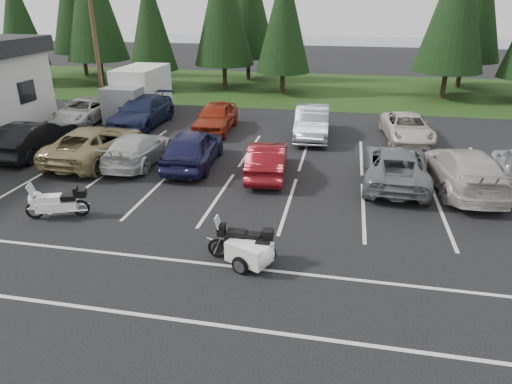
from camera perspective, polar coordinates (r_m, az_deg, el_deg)
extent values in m
plane|color=black|center=(16.57, -7.45, -2.01)|extent=(120.00, 120.00, 0.00)
cube|color=#1A3410|center=(39.11, 3.82, 12.89)|extent=(80.00, 16.00, 0.01)
cube|color=slate|center=(69.51, 10.86, 17.08)|extent=(70.00, 50.00, 0.02)
cylinder|color=#473321|center=(30.25, -19.43, 17.26)|extent=(0.26, 0.26, 9.00)
cube|color=silver|center=(18.30, -5.50, 0.62)|extent=(32.00, 16.00, 0.01)
cylinder|color=#332316|center=(44.88, -26.64, 13.30)|extent=(0.36, 0.36, 2.16)
cone|color=black|center=(44.51, -27.68, 18.73)|extent=(3.96, 3.96, 7.65)
cylinder|color=#332316|center=(42.87, -18.81, 14.54)|extent=(0.36, 0.36, 2.78)
cylinder|color=#332316|center=(39.24, -12.53, 14.00)|extent=(0.36, 0.36, 2.11)
cone|color=black|center=(38.82, -13.10, 20.15)|extent=(3.87, 3.87, 7.48)
cylinder|color=#332316|center=(38.80, -3.94, 14.75)|extent=(0.36, 0.36, 2.62)
cone|color=black|center=(38.38, -4.17, 22.50)|extent=(4.80, 4.80, 9.27)
cylinder|color=#332316|center=(36.57, 3.35, 13.96)|extent=(0.36, 0.36, 2.26)
cone|color=black|center=(36.12, 3.53, 21.04)|extent=(4.14, 4.14, 7.99)
cylinder|color=#332316|center=(37.35, 22.51, 12.82)|extent=(0.36, 0.36, 2.69)
cone|color=black|center=(36.92, 23.86, 21.00)|extent=(4.93, 4.93, 9.52)
cylinder|color=#332316|center=(48.47, -20.64, 15.25)|extent=(0.36, 0.36, 2.88)
cylinder|color=#332316|center=(42.99, -0.96, 15.70)|extent=(0.36, 0.36, 2.71)
cylinder|color=#332316|center=(42.29, 24.18, 13.82)|extent=(0.36, 0.36, 3.00)
imported|color=black|center=(24.28, -25.95, 6.08)|extent=(1.73, 4.90, 1.61)
imported|color=#8C8051|center=(22.29, -19.39, 5.73)|extent=(2.85, 5.85, 1.60)
imported|color=silver|center=(21.35, -14.54, 5.26)|extent=(2.04, 4.79, 1.38)
imported|color=#1C1B44|center=(20.51, -7.89, 5.50)|extent=(2.29, 5.04, 1.68)
imported|color=maroon|center=(19.23, 1.45, 4.12)|extent=(1.91, 4.46, 1.43)
imported|color=slate|center=(19.21, 17.06, 3.14)|extent=(2.69, 5.44, 1.48)
imported|color=beige|center=(19.53, 24.49, 2.57)|extent=(2.77, 5.77, 1.62)
imported|color=silver|center=(29.69, -20.72, 9.49)|extent=(2.33, 5.03, 1.40)
imported|color=#19203F|center=(27.78, -14.05, 9.70)|extent=(2.34, 5.71, 1.66)
imported|color=maroon|center=(25.95, -5.07, 9.31)|extent=(2.03, 4.74, 1.60)
imported|color=gray|center=(24.85, 7.00, 8.64)|extent=(2.00, 5.05, 1.63)
imported|color=beige|center=(25.48, 18.35, 7.66)|extent=(2.68, 5.03, 1.34)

